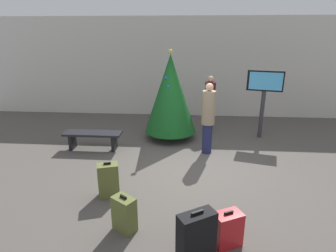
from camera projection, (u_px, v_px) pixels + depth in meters
The scene contains 11 objects.
ground_plane at pixel (196, 167), 6.46m from camera, with size 16.00×16.00×0.00m, color #514C47.
back_wall at pixel (195, 68), 10.11m from camera, with size 16.00×0.20×3.55m, color beige.
holiday_tree at pixel (171, 94), 7.86m from camera, with size 1.48×1.48×2.57m.
flight_info_kiosk at pixel (264, 91), 7.92m from camera, with size 0.99×0.32×1.98m.
waiting_bench at pixel (93, 137), 7.38m from camera, with size 1.53×0.44×0.48m.
traveller_0 at pixel (208, 117), 6.97m from camera, with size 0.47×0.47×1.83m.
traveller_1 at pixel (210, 103), 8.56m from camera, with size 0.44×0.44×1.76m.
suitcase_0 at pixel (227, 229), 4.03m from camera, with size 0.48×0.41×0.57m.
suitcase_1 at pixel (124, 214), 4.34m from camera, with size 0.43×0.39×0.62m.
suitcase_2 at pixel (108, 180), 5.24m from camera, with size 0.44×0.36×0.71m.
suitcase_3 at pixel (196, 239), 3.67m from camera, with size 0.55×0.46×0.82m.
Camera 1 is at (-0.21, -5.85, 2.97)m, focal length 29.65 mm.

